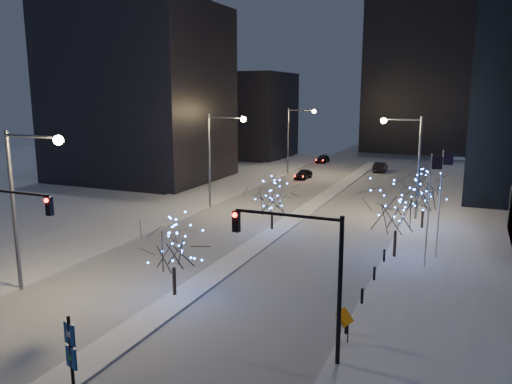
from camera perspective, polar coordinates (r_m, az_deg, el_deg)
The scene contains 25 objects.
ground at distance 27.46m, azimuth -13.92°, elevation -15.35°, with size 160.00×160.00×0.00m, color white.
road at distance 57.76m, azimuth 7.33°, elevation -1.01°, with size 20.00×130.00×0.02m, color #9DA2AB.
median at distance 53.07m, azimuth 5.85°, elevation -1.99°, with size 2.00×80.00×0.15m, color silver.
east_sidewalk at distance 41.19m, azimuth 21.92°, elevation -6.65°, with size 10.00×90.00×0.15m, color silver.
west_sidewalk at distance 50.50m, azimuth -13.06°, elevation -2.91°, with size 8.00×90.00×0.15m, color silver.
filler_west_near at distance 73.45m, azimuth -13.15°, elevation 10.81°, with size 22.00×18.00×24.00m, color black.
filler_west_far at distance 98.52m, azimuth -1.65°, elevation 8.78°, with size 18.00×16.00×16.00m, color black.
horizon_block at distance 112.13m, azimuth 19.02°, elevation 15.14°, with size 24.00×14.00×42.00m, color black.
street_lamp_w_near at distance 32.74m, azimuth -24.94°, elevation 0.25°, with size 4.40×0.56×10.00m.
street_lamp_w_mid at distance 52.60m, azimuth -4.37°, elevation 5.02°, with size 4.40×0.56×10.00m.
street_lamp_w_far at distance 75.58m, azimuth 4.46°, elevation 6.89°, with size 4.40×0.56×10.00m.
street_lamp_east at distance 49.98m, azimuth 17.13°, elevation 4.18°, with size 3.90×0.56×10.00m.
traffic_signal_west at distance 31.45m, azimuth -26.76°, elevation -3.57°, with size 5.26×0.43×7.00m.
traffic_signal_east at distance 22.56m, azimuth 5.76°, elevation -7.90°, with size 5.26×0.43×7.00m.
flagpoles at distance 37.41m, azimuth 19.84°, elevation -0.77°, with size 1.35×2.60×8.00m.
bollards at distance 31.96m, azimuth 12.74°, elevation -10.22°, with size 0.16×12.16×0.90m.
car_near at distance 72.24m, azimuth 5.43°, elevation 2.03°, with size 1.64×4.06×1.38m, color black.
car_mid at distance 81.00m, azimuth 14.01°, elevation 2.79°, with size 1.62×4.65×1.53m, color black.
car_far at distance 89.93m, azimuth 7.63°, elevation 3.75°, with size 1.78×4.37×1.27m, color black.
holiday_tree_median_near at distance 30.20m, azimuth -9.46°, elevation -6.03°, with size 3.84×3.84×4.79m.
holiday_tree_median_far at distance 44.31m, azimuth 1.85°, elevation -0.61°, with size 4.14×4.14×4.62m.
holiday_tree_plaza_near at distance 38.05m, azimuth 15.80°, elevation -1.65°, with size 5.58×5.58×5.99m.
holiday_tree_plaza_far at distance 47.17m, azimuth 18.66°, elevation -0.11°, with size 5.55×5.55×5.09m.
wayfinding_sign at distance 21.36m, azimuth -20.40°, elevation -16.79°, with size 0.67×0.29×3.82m.
construction_sign at distance 25.42m, azimuth 10.06°, elevation -14.29°, with size 1.04×0.47×1.84m.
Camera 1 is at (15.21, -19.39, 12.12)m, focal length 35.00 mm.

